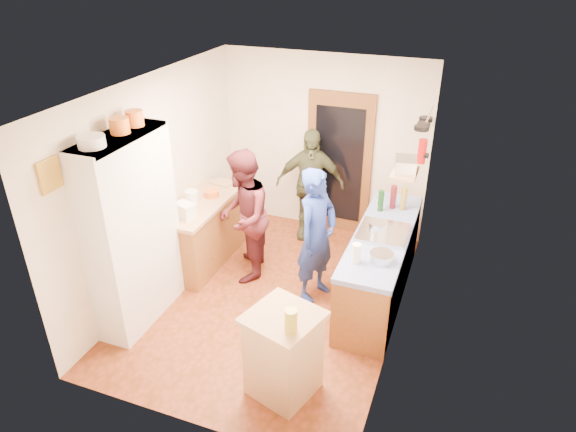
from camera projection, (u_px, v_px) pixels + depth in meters
The scene contains 44 objects.
floor at pixel (273, 298), 6.34m from camera, with size 3.00×4.00×0.02m, color brown.
ceiling at pixel (269, 86), 5.11m from camera, with size 3.00×4.00×0.02m, color silver.
wall_back at pixel (324, 145), 7.39m from camera, with size 3.00×0.02×2.60m, color silver.
wall_front at pixel (175, 310), 4.07m from camera, with size 3.00×0.02×2.60m, color silver.
wall_left at pixel (155, 184), 6.19m from camera, with size 0.02×4.00×2.60m, color silver.
wall_right at pixel (407, 227), 5.26m from camera, with size 0.02×4.00×2.60m, color silver.
door_frame at pixel (339, 164), 7.39m from camera, with size 0.95×0.06×2.10m, color brown.
door_glass at pixel (338, 165), 7.36m from camera, with size 0.70×0.02×1.70m, color black.
hutch_body at pixel (133, 232), 5.56m from camera, with size 0.40×1.20×2.20m, color silver.
hutch_top_shelf at pixel (117, 137), 5.05m from camera, with size 0.40×1.14×0.04m, color silver.
plate_stack at pixel (91, 142), 4.73m from camera, with size 0.25×0.25×0.11m, color white.
orange_pot_a at pixel (119, 126), 5.06m from camera, with size 0.19×0.19×0.16m, color orange.
orange_pot_b at pixel (135, 118), 5.26m from camera, with size 0.18×0.18×0.16m, color orange.
left_counter_base at pixel (202, 233), 6.88m from camera, with size 0.60×1.40×0.85m, color brown.
left_counter_top at pixel (199, 203), 6.67m from camera, with size 0.64×1.44×0.05m, color tan.
toaster at pixel (185, 210), 6.25m from camera, with size 0.25×0.16×0.18m, color white.
kettle at pixel (192, 198), 6.56m from camera, with size 0.16×0.16×0.19m, color white.
orange_bowl at pixel (212, 193), 6.78m from camera, with size 0.20×0.20×0.09m, color orange.
chopping_board at pixel (223, 182), 7.16m from camera, with size 0.30×0.22×0.03m, color tan.
right_counter_base at pixel (380, 267), 6.18m from camera, with size 0.60×2.20×0.84m, color brown.
right_counter_top at pixel (383, 235), 5.97m from camera, with size 0.62×2.22×0.06m, color #1537AB.
hob at pixel (383, 232), 5.92m from camera, with size 0.55×0.58×0.04m, color silver.
pot_on_hob at pixel (378, 228), 5.83m from camera, with size 0.21×0.21×0.14m, color silver.
bottle_a at pixel (381, 201), 6.38m from camera, with size 0.07×0.07×0.28m, color #143F14.
bottle_b at pixel (393, 197), 6.44m from camera, with size 0.08×0.08×0.30m, color #591419.
bottle_c at pixel (404, 199), 6.40m from camera, with size 0.08×0.08×0.30m, color olive.
paper_towel at pixel (356, 253), 5.35m from camera, with size 0.10×0.10×0.22m, color white.
mixing_bowl at pixel (382, 257), 5.40m from camera, with size 0.26×0.26×0.10m, color silver.
island_base at pixel (283, 356), 4.84m from camera, with size 0.55×0.55×0.86m, color tan.
island_top at pixel (283, 318), 4.62m from camera, with size 0.62×0.62×0.05m, color tan.
cutting_board at pixel (282, 312), 4.68m from camera, with size 0.35×0.28×0.02m, color white.
oil_jar at pixel (291, 321), 4.38m from camera, with size 0.11×0.11×0.23m, color #AD9E2D.
pan_rail at pixel (430, 114), 6.18m from camera, with size 0.02×0.02×0.65m, color silver.
pan_hang_a at pixel (422, 128), 6.11m from camera, with size 0.18×0.18×0.05m, color black.
pan_hang_b at pixel (424, 125), 6.29m from camera, with size 0.16×0.16×0.05m, color black.
pan_hang_c at pixel (426, 119), 6.45m from camera, with size 0.17×0.17×0.05m, color black.
wall_shelf at pixel (405, 173), 5.48m from camera, with size 0.26×0.42×0.03m, color tan.
radio at pixel (406, 165), 5.44m from camera, with size 0.22×0.30×0.15m, color silver.
ext_bracket at pixel (426, 156), 6.60m from camera, with size 0.06×0.10×0.04m, color black.
fire_extinguisher at pixel (422, 151), 6.60m from camera, with size 0.11×0.11×0.32m, color red.
picture_frame at pixel (49, 175), 4.55m from camera, with size 0.03×0.25×0.30m, color gold.
person_hob at pixel (318, 237), 5.97m from camera, with size 0.61×0.40×1.68m, color navy.
person_left at pixel (246, 215), 6.42m from camera, with size 0.83×0.65×1.72m, color #49191F.
person_back at pixel (311, 185), 7.30m from camera, with size 0.97×0.40×1.66m, color #3D4229.
Camera 1 is at (1.98, -4.72, 3.87)m, focal length 32.00 mm.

